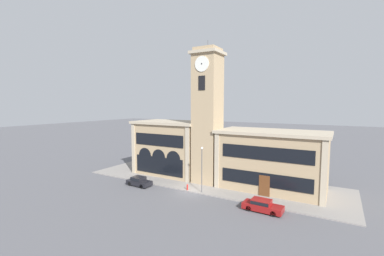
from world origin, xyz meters
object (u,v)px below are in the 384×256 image
at_px(parked_car_near, 139,181).
at_px(street_lamp, 202,163).
at_px(fire_hydrant, 187,187).
at_px(parked_car_mid, 262,205).

distance_m(parked_car_near, street_lamp, 11.16).
bearing_deg(fire_hydrant, parked_car_mid, -8.68).
bearing_deg(parked_car_near, fire_hydrant, 14.61).
relative_size(parked_car_mid, street_lamp, 0.72).
bearing_deg(fire_hydrant, street_lamp, 4.01).
xyz_separation_m(street_lamp, fire_hydrant, (-2.37, -0.17, -3.89)).
distance_m(street_lamp, fire_hydrant, 4.56).
relative_size(parked_car_mid, fire_hydrant, 5.53).
xyz_separation_m(parked_car_near, street_lamp, (10.34, 1.96, 3.71)).
xyz_separation_m(parked_car_near, fire_hydrant, (7.97, 1.79, -0.18)).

